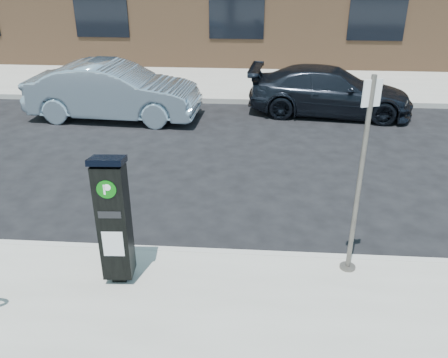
# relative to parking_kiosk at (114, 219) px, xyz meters

# --- Properties ---
(ground) EXTENTS (120.00, 120.00, 0.00)m
(ground) POSITION_rel_parking_kiosk_xyz_m (0.96, 0.77, -1.11)
(ground) COLOR black
(ground) RESTS_ON ground
(sidewalk_far) EXTENTS (60.00, 12.00, 0.15)m
(sidewalk_far) POSITION_rel_parking_kiosk_xyz_m (0.96, 14.77, -1.03)
(sidewalk_far) COLOR gray
(sidewalk_far) RESTS_ON ground
(curb_near) EXTENTS (60.00, 0.12, 0.16)m
(curb_near) POSITION_rel_parking_kiosk_xyz_m (0.96, 0.75, -1.03)
(curb_near) COLOR #9E9B93
(curb_near) RESTS_ON ground
(curb_far) EXTENTS (60.00, 0.12, 0.16)m
(curb_far) POSITION_rel_parking_kiosk_xyz_m (0.96, 8.79, -1.03)
(curb_far) COLOR #9E9B93
(curb_far) RESTS_ON ground
(parking_kiosk) EXTENTS (0.45, 0.40, 1.87)m
(parking_kiosk) POSITION_rel_parking_kiosk_xyz_m (0.00, 0.00, 0.00)
(parking_kiosk) COLOR black
(parking_kiosk) RESTS_ON sidewalk_near
(sign_pole) EXTENTS (0.24, 0.22, 2.80)m
(sign_pole) POSITION_rel_parking_kiosk_xyz_m (3.19, 0.47, 0.43)
(sign_pole) COLOR #5E5A53
(sign_pole) RESTS_ON sidewalk_near
(car_silver) EXTENTS (4.73, 1.89, 1.53)m
(car_silver) POSITION_rel_parking_kiosk_xyz_m (-2.11, 7.20, -0.34)
(car_silver) COLOR #93A9BB
(car_silver) RESTS_ON ground
(car_dark) EXTENTS (4.70, 2.31, 1.32)m
(car_dark) POSITION_rel_parking_kiosk_xyz_m (3.84, 8.03, -0.45)
(car_dark) COLOR black
(car_dark) RESTS_ON ground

